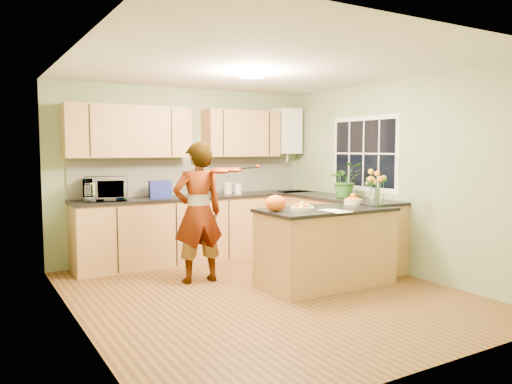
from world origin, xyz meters
TOP-DOWN VIEW (x-y plane):
  - floor at (0.00, 0.00)m, footprint 4.50×4.50m
  - ceiling at (0.00, 0.00)m, footprint 4.00×4.50m
  - wall_back at (0.00, 2.25)m, footprint 4.00×0.02m
  - wall_front at (0.00, -2.25)m, footprint 4.00×0.02m
  - wall_left at (-2.00, 0.00)m, footprint 0.02×4.50m
  - wall_right at (2.00, 0.00)m, footprint 0.02×4.50m
  - back_counter at (0.10, 1.95)m, footprint 3.64×0.62m
  - right_counter at (1.70, 0.85)m, footprint 0.62×2.24m
  - splashback at (0.10, 2.23)m, footprint 3.60×0.02m
  - upper_cabinets at (-0.18, 2.08)m, footprint 3.20×0.34m
  - boiler at (1.70, 2.09)m, footprint 0.40×0.30m
  - window_right at (1.99, 0.60)m, footprint 0.01×1.30m
  - light_switch at (-1.99, -0.60)m, footprint 0.02×0.09m
  - ceiling_lamp at (0.00, 0.30)m, footprint 0.30×0.30m
  - peninsula_island at (0.82, -0.04)m, footprint 1.60×0.82m
  - fruit_dish at (0.47, -0.04)m, footprint 0.27×0.27m
  - orange_bowl at (1.37, 0.11)m, footprint 0.22×0.22m
  - flower_vase at (1.42, -0.22)m, footprint 0.27×0.27m
  - orange_bag at (0.14, 0.01)m, footprint 0.30×0.27m
  - papers at (0.72, -0.34)m, footprint 0.23×0.32m
  - violinist at (-0.44, 0.83)m, footprint 0.65×0.45m
  - violin at (-0.24, 0.61)m, footprint 0.64×0.55m
  - microwave at (-1.26, 1.93)m, footprint 0.63×0.49m
  - blue_box at (-0.52, 1.94)m, footprint 0.33×0.27m
  - kettle at (0.09, 1.96)m, footprint 0.15×0.15m
  - jar_cream at (0.56, 1.99)m, footprint 0.15×0.15m
  - jar_white at (0.70, 1.92)m, footprint 0.12×0.12m
  - potted_plant at (1.70, 0.65)m, footprint 0.56×0.53m

SIDE VIEW (x-z plane):
  - floor at x=0.00m, z-range 0.00..0.00m
  - peninsula_island at x=0.82m, z-range 0.00..0.92m
  - back_counter at x=0.10m, z-range 0.00..0.94m
  - right_counter at x=1.70m, z-range 0.00..0.94m
  - violinist at x=-0.44m, z-range 0.00..1.70m
  - papers at x=0.72m, z-range 0.92..0.93m
  - fruit_dish at x=0.47m, z-range 0.91..1.00m
  - orange_bowl at x=1.37m, z-range 0.91..1.04m
  - orange_bag at x=0.14m, z-range 0.92..1.10m
  - jar_white at x=0.70m, z-range 0.94..1.09m
  - jar_cream at x=0.56m, z-range 0.94..1.12m
  - kettle at x=0.09m, z-range 0.91..1.20m
  - blue_box at x=-0.52m, z-range 0.94..1.17m
  - microwave at x=-1.26m, z-range 0.94..1.25m
  - potted_plant at x=1.70m, z-range 0.94..1.43m
  - splashback at x=0.10m, z-range 0.94..1.46m
  - wall_back at x=0.00m, z-range 0.00..2.50m
  - wall_front at x=0.00m, z-range 0.00..2.50m
  - wall_left at x=-2.00m, z-range 0.00..2.50m
  - wall_right at x=2.00m, z-range 0.00..2.50m
  - flower_vase at x=1.42m, z-range 1.00..1.51m
  - light_switch at x=-1.99m, z-range 1.26..1.34m
  - violin at x=-0.24m, z-range 1.28..1.44m
  - window_right at x=1.99m, z-range 1.02..2.08m
  - upper_cabinets at x=-0.18m, z-range 1.50..2.20m
  - boiler at x=1.70m, z-range 1.47..2.33m
  - ceiling_lamp at x=0.00m, z-range 2.43..2.50m
  - ceiling at x=0.00m, z-range 2.49..2.51m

